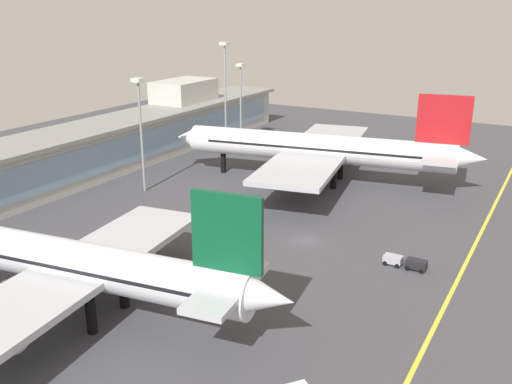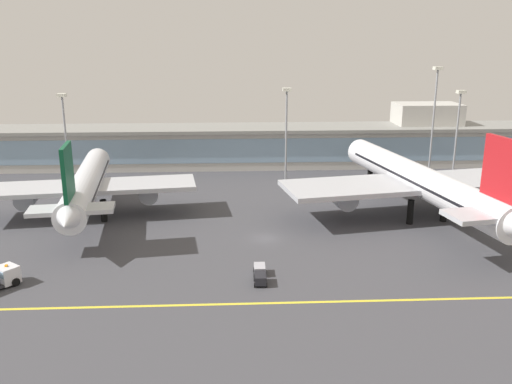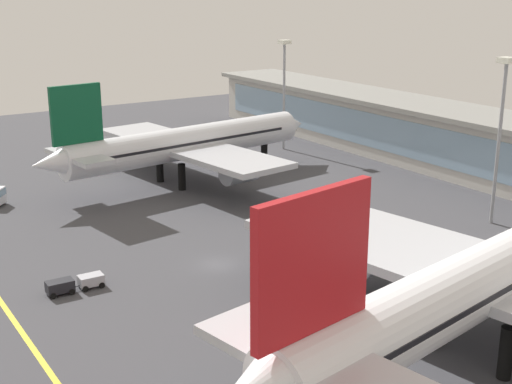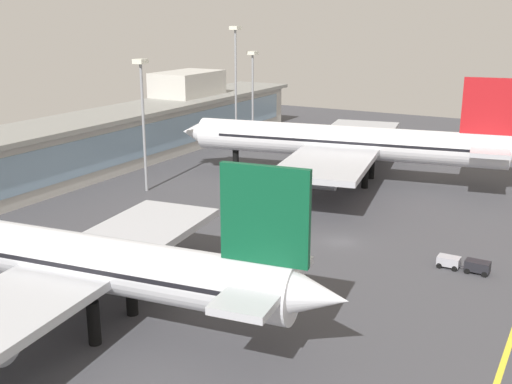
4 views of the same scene
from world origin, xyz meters
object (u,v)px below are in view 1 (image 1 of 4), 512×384
at_px(airliner_near_left, 83,265).
at_px(airliner_near_right, 320,149).
at_px(apron_light_mast_east, 241,91).
at_px(baggage_tug_near, 405,262).
at_px(apron_light_mast_far_east, 140,117).
at_px(apron_light_mast_centre, 225,81).

xyz_separation_m(airliner_near_left, airliner_near_right, (58.84, -2.46, 0.58)).
xyz_separation_m(airliner_near_right, apron_light_mast_east, (18.33, 28.57, 6.75)).
bearing_deg(airliner_near_right, airliner_near_left, 77.54).
bearing_deg(airliner_near_right, apron_light_mast_east, -42.74).
bearing_deg(baggage_tug_near, apron_light_mast_far_east, 171.87).
xyz_separation_m(airliner_near_left, apron_light_mast_east, (77.17, 26.11, 7.33)).
relative_size(apron_light_mast_east, apron_light_mast_far_east, 0.96).
xyz_separation_m(baggage_tug_near, apron_light_mast_east, (47.98, 53.76, 12.52)).
height_order(apron_light_mast_centre, apron_light_mast_far_east, apron_light_mast_centre).
bearing_deg(airliner_near_right, apron_light_mast_centre, -33.81).
bearing_deg(baggage_tug_near, apron_light_mast_centre, 143.52).
bearing_deg(apron_light_mast_far_east, baggage_tug_near, -99.59).
bearing_deg(apron_light_mast_east, airliner_near_right, -122.68).
bearing_deg(airliner_near_left, airliner_near_right, -99.70).
bearing_deg(apron_light_mast_centre, apron_light_mast_far_east, -174.03).
height_order(airliner_near_right, apron_light_mast_centre, apron_light_mast_centre).
bearing_deg(apron_light_mast_far_east, airliner_near_left, -148.19).
height_order(airliner_near_right, baggage_tug_near, airliner_near_right).
bearing_deg(apron_light_mast_east, apron_light_mast_far_east, -176.16).
bearing_deg(apron_light_mast_east, baggage_tug_near, -131.75).
bearing_deg(airliner_near_left, apron_light_mast_far_east, -65.49).
distance_m(baggage_tug_near, apron_light_mast_east, 73.13).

